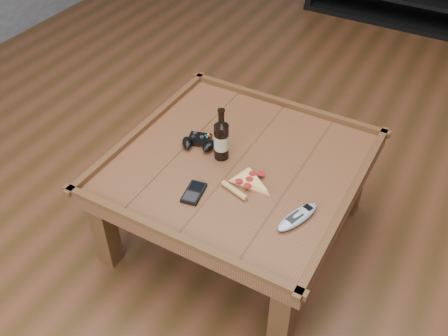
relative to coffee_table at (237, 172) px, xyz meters
The scene contains 8 objects.
ground 0.39m from the coffee_table, ahead, with size 6.00×6.00×0.00m, color #402812.
baseboard 3.01m from the coffee_table, 90.00° to the left, with size 5.00×0.02×0.10m, color silver.
coffee_table is the anchor object (origin of this frame).
beer_bottle 0.17m from the coffee_table, behind, with size 0.06×0.06×0.24m.
game_controller 0.21m from the coffee_table, behind, with size 0.16×0.13×0.05m.
pizza_slice 0.16m from the coffee_table, 45.81° to the right, with size 0.20×0.26×0.02m.
smartphone 0.27m from the coffee_table, 102.77° to the right, with size 0.09×0.13×0.02m.
remote_control 0.40m from the coffee_table, 27.49° to the right, with size 0.13×0.21×0.03m.
Camera 1 is at (0.73, -1.42, 1.83)m, focal length 40.00 mm.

